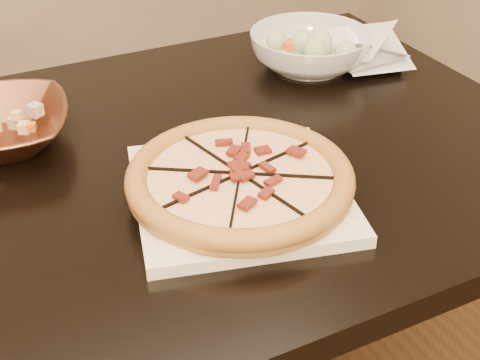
# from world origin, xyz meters

# --- Properties ---
(dining_table) EXTENTS (1.29, 0.85, 0.75)m
(dining_table) POSITION_xyz_m (0.10, 0.05, 0.64)
(dining_table) COLOR black
(dining_table) RESTS_ON floor
(plate) EXTENTS (0.35, 0.35, 0.02)m
(plate) POSITION_xyz_m (0.18, -0.09, 0.76)
(plate) COLOR beige
(plate) RESTS_ON dining_table
(pizza) EXTENTS (0.31, 0.31, 0.03)m
(pizza) POSITION_xyz_m (0.18, -0.09, 0.78)
(pizza) COLOR #B28332
(pizza) RESTS_ON plate
(salad_bowl) EXTENTS (0.27, 0.27, 0.07)m
(salad_bowl) POSITION_xyz_m (0.50, 0.23, 0.79)
(salad_bowl) COLOR silver
(salad_bowl) RESTS_ON dining_table
(salad) EXTENTS (0.09, 0.12, 0.04)m
(salad) POSITION_xyz_m (0.50, 0.23, 0.84)
(salad) COLOR beige
(salad) RESTS_ON salad_bowl
(cling_film) EXTENTS (0.16, 0.13, 0.05)m
(cling_film) POSITION_xyz_m (0.61, 0.18, 0.78)
(cling_film) COLOR white
(cling_film) RESTS_ON dining_table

